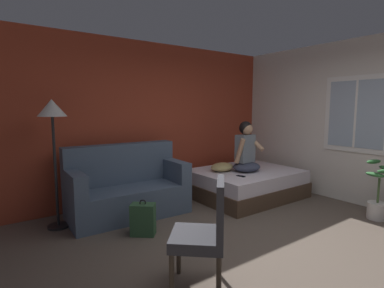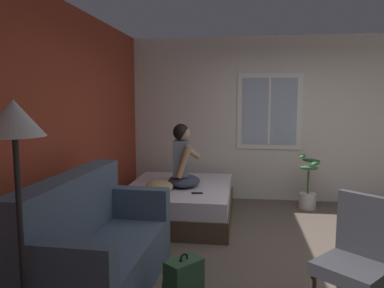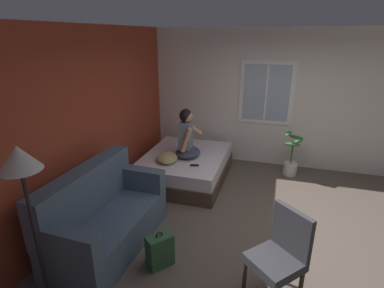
# 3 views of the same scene
# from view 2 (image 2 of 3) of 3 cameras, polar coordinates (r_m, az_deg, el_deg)

# --- Properties ---
(ground_plane) EXTENTS (40.00, 40.00, 0.00)m
(ground_plane) POSITION_cam_2_polar(r_m,az_deg,el_deg) (4.28, 19.12, -16.86)
(ground_plane) COLOR brown
(wall_back_accent) EXTENTS (9.86, 0.16, 2.70)m
(wall_back_accent) POSITION_cam_2_polar(r_m,az_deg,el_deg) (4.30, -18.81, 1.91)
(wall_back_accent) COLOR #993823
(wall_back_accent) RESTS_ON ground
(wall_side_with_window) EXTENTS (0.19, 6.74, 2.70)m
(wall_side_with_window) POSITION_cam_2_polar(r_m,az_deg,el_deg) (6.41, 15.14, 3.64)
(wall_side_with_window) COLOR silver
(wall_side_with_window) RESTS_ON ground
(bed) EXTENTS (1.83, 1.47, 0.48)m
(bed) POSITION_cam_2_polar(r_m,az_deg,el_deg) (5.38, -1.95, -8.81)
(bed) COLOR #4C3828
(bed) RESTS_ON ground
(couch) EXTENTS (1.73, 0.88, 1.04)m
(couch) POSITION_cam_2_polar(r_m,az_deg,el_deg) (3.51, -14.53, -15.17)
(couch) COLOR #47566B
(couch) RESTS_ON ground
(side_chair) EXTENTS (0.65, 0.65, 0.98)m
(side_chair) POSITION_cam_2_polar(r_m,az_deg,el_deg) (3.17, 23.92, -15.39)
(side_chair) COLOR #382D23
(side_chair) RESTS_ON ground
(person_seated) EXTENTS (0.56, 0.48, 0.88)m
(person_seated) POSITION_cam_2_polar(r_m,az_deg,el_deg) (5.17, -1.44, -2.64)
(person_seated) COLOR #383D51
(person_seated) RESTS_ON bed
(backpack) EXTENTS (0.35, 0.35, 0.46)m
(backpack) POSITION_cam_2_polar(r_m,az_deg,el_deg) (3.27, -1.35, -20.52)
(backpack) COLOR #2D5133
(backpack) RESTS_ON ground
(throw_pillow) EXTENTS (0.58, 0.51, 0.14)m
(throw_pillow) POSITION_cam_2_polar(r_m,az_deg,el_deg) (4.97, -5.01, -6.44)
(throw_pillow) COLOR tan
(throw_pillow) RESTS_ON bed
(cell_phone) EXTENTS (0.10, 0.15, 0.01)m
(cell_phone) POSITION_cam_2_polar(r_m,az_deg,el_deg) (4.87, 0.77, -7.49)
(cell_phone) COLOR black
(cell_phone) RESTS_ON bed
(floor_lamp) EXTENTS (0.36, 0.36, 1.70)m
(floor_lamp) POSITION_cam_2_polar(r_m,az_deg,el_deg) (2.46, -25.30, -0.15)
(floor_lamp) COLOR black
(floor_lamp) RESTS_ON ground
(potted_plant) EXTENTS (0.39, 0.37, 0.85)m
(potted_plant) POSITION_cam_2_polar(r_m,az_deg,el_deg) (6.08, 17.26, -6.63)
(potted_plant) COLOR silver
(potted_plant) RESTS_ON ground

